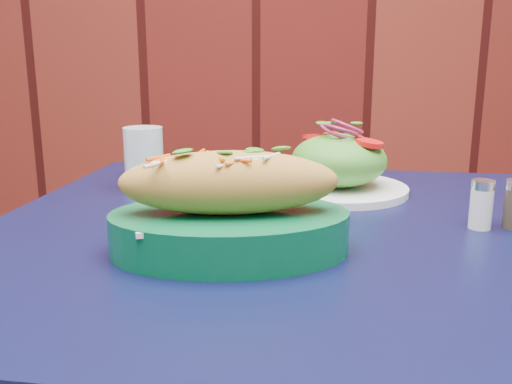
{
  "coord_description": "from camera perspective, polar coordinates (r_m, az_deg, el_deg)",
  "views": [
    {
      "loc": [
        0.4,
        0.93,
        0.98
      ],
      "look_at": [
        0.4,
        1.61,
        0.81
      ],
      "focal_mm": 40.0,
      "sensor_mm": 36.0,
      "label": 1
    }
  ],
  "objects": [
    {
      "name": "salad_plate",
      "position": [
        0.95,
        8.26,
        2.66
      ],
      "size": [
        0.23,
        0.23,
        0.12
      ],
      "rotation": [
        0.0,
        0.0,
        -0.3
      ],
      "color": "white",
      "rests_on": "cafe_table"
    },
    {
      "name": "water_glass",
      "position": [
        0.98,
        -11.14,
        3.28
      ],
      "size": [
        0.07,
        0.07,
        0.11
      ],
      "primitive_type": "cylinder",
      "color": "silver",
      "rests_on": "cafe_table"
    },
    {
      "name": "cafe_table",
      "position": [
        0.8,
        2.42,
        -9.39
      ],
      "size": [
        0.91,
        0.91,
        0.75
      ],
      "rotation": [
        0.0,
        0.0,
        -0.15
      ],
      "color": "black",
      "rests_on": "ground"
    },
    {
      "name": "banh_mi_basket",
      "position": [
        0.65,
        -2.65,
        -1.86
      ],
      "size": [
        0.29,
        0.2,
        0.13
      ],
      "rotation": [
        0.0,
        0.0,
        0.07
      ],
      "color": "#085831",
      "rests_on": "cafe_table"
    },
    {
      "name": "salt_shaker",
      "position": [
        0.8,
        21.61,
        -1.16
      ],
      "size": [
        0.03,
        0.03,
        0.07
      ],
      "color": "white",
      "rests_on": "cafe_table"
    }
  ]
}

